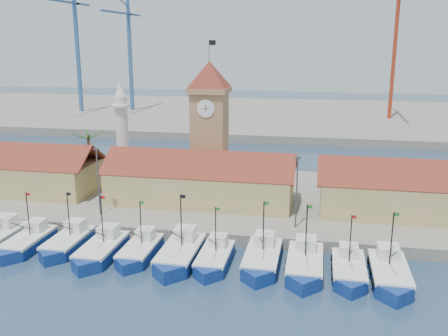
# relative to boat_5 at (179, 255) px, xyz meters

# --- Properties ---
(ground) EXTENTS (400.00, 400.00, 0.00)m
(ground) POSITION_rel_boat_5_xyz_m (-1.70, -2.51, -0.84)
(ground) COLOR #1B2D49
(ground) RESTS_ON ground
(quay) EXTENTS (140.00, 32.00, 1.50)m
(quay) POSITION_rel_boat_5_xyz_m (-1.70, 21.49, -0.09)
(quay) COLOR gray
(quay) RESTS_ON ground
(terminal) EXTENTS (240.00, 80.00, 2.00)m
(terminal) POSITION_rel_boat_5_xyz_m (-1.70, 107.49, 0.16)
(terminal) COLOR gray
(terminal) RESTS_ON ground
(boat_1) EXTENTS (3.45, 9.45, 7.15)m
(boat_1) POSITION_rel_boat_5_xyz_m (-18.86, 0.11, -0.10)
(boat_1) COLOR navy
(boat_1) RESTS_ON ground
(boat_2) EXTENTS (3.48, 9.55, 7.22)m
(boat_2) POSITION_rel_boat_5_xyz_m (-14.06, 0.90, -0.09)
(boat_2) COLOR navy
(boat_2) RESTS_ON ground
(boat_3) EXTENTS (3.65, 9.99, 7.56)m
(boat_3) POSITION_rel_boat_5_xyz_m (-9.20, -0.49, -0.05)
(boat_3) COLOR navy
(boat_3) RESTS_ON ground
(boat_4) EXTENTS (3.33, 9.13, 6.91)m
(boat_4) POSITION_rel_boat_5_xyz_m (-4.84, 0.32, -0.12)
(boat_4) COLOR navy
(boat_4) RESTS_ON ground
(boat_5) EXTENTS (3.90, 10.69, 8.09)m
(boat_5) POSITION_rel_boat_5_xyz_m (0.00, 0.00, 0.00)
(boat_5) COLOR navy
(boat_5) RESTS_ON ground
(boat_6) EXTENTS (3.31, 9.06, 6.86)m
(boat_6) POSITION_rel_boat_5_xyz_m (3.98, -0.03, -0.13)
(boat_6) COLOR navy
(boat_6) RESTS_ON ground
(boat_7) EXTENTS (3.70, 10.15, 7.68)m
(boat_7) POSITION_rel_boat_5_xyz_m (9.18, 0.56, -0.04)
(boat_7) COLOR navy
(boat_7) RESTS_ON ground
(boat_8) EXTENTS (3.75, 10.28, 7.78)m
(boat_8) POSITION_rel_boat_5_xyz_m (13.82, 0.00, -0.03)
(boat_8) COLOR navy
(boat_8) RESTS_ON ground
(boat_9) EXTENTS (3.38, 9.26, 7.01)m
(boat_9) POSITION_rel_boat_5_xyz_m (18.40, -0.23, -0.11)
(boat_9) COLOR navy
(boat_9) RESTS_ON ground
(boat_10) EXTENTS (3.72, 10.20, 7.72)m
(boat_10) POSITION_rel_boat_5_xyz_m (22.46, -0.58, -0.04)
(boat_10) COLOR navy
(boat_10) RESTS_ON ground
(hall_left) EXTENTS (31.20, 10.13, 7.61)m
(hall_left) POSITION_rel_boat_5_xyz_m (-33.70, 17.49, 3.15)
(hall_left) COLOR tan
(hall_left) RESTS_ON quay
(hall_center) EXTENTS (27.04, 10.13, 7.61)m
(hall_center) POSITION_rel_boat_5_xyz_m (-1.70, 17.49, 3.15)
(hall_center) COLOR tan
(hall_center) RESTS_ON quay
(hall_right) EXTENTS (31.20, 10.13, 7.61)m
(hall_right) POSITION_rel_boat_5_xyz_m (30.30, 17.49, 3.15)
(hall_right) COLOR tan
(hall_right) RESTS_ON quay
(clock_tower) EXTENTS (5.80, 5.80, 22.70)m
(clock_tower) POSITION_rel_boat_5_xyz_m (-1.70, 23.48, 11.12)
(clock_tower) COLOR #A77D56
(clock_tower) RESTS_ON quay
(minaret) EXTENTS (3.00, 3.00, 16.30)m
(minaret) POSITION_rel_boat_5_xyz_m (-16.70, 25.49, 8.89)
(minaret) COLOR silver
(minaret) RESTS_ON quay
(palm_tree) EXTENTS (5.60, 5.03, 8.39)m
(palm_tree) POSITION_rel_boat_5_xyz_m (-21.70, 23.49, 5.41)
(palm_tree) COLOR brown
(palm_tree) RESTS_ON quay
(lamp_posts) EXTENTS (80.70, 0.25, 9.03)m
(lamp_posts) POSITION_rel_boat_5_xyz_m (-1.20, 9.49, 5.64)
(lamp_posts) COLOR #3F3F44
(lamp_posts) RESTS_ON quay
(crane_blue_far) EXTENTS (1.00, 34.71, 41.26)m
(crane_blue_far) POSITION_rel_boat_5_xyz_m (-61.12, 97.75, 24.23)
(crane_blue_far) COLOR #305D95
(crane_blue_far) RESTS_ON terminal
(crane_blue_near) EXTENTS (1.00, 30.13, 38.20)m
(crane_blue_near) POSITION_rel_boat_5_xyz_m (-46.10, 104.35, 22.16)
(crane_blue_near) COLOR #305D95
(crane_blue_near) RESTS_ON terminal
(crane_red_right) EXTENTS (1.00, 32.81, 44.23)m
(crane_red_right) POSITION_rel_boat_5_xyz_m (34.60, 101.12, 25.72)
(crane_red_right) COLOR #A02E18
(crane_red_right) RESTS_ON terminal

